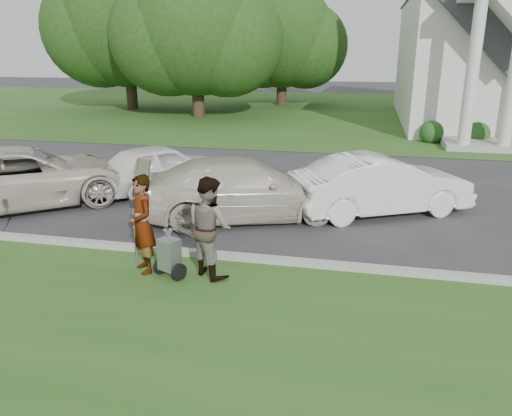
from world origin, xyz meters
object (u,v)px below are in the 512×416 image
(tree_back, at_px, (282,41))
(car_a, at_px, (26,177))
(car_d, at_px, (381,185))
(church, at_px, (493,15))
(striping_cart, at_px, (170,255))
(person_left, at_px, (142,225))
(person_right, at_px, (210,227))
(parking_meter_near, at_px, (134,224))
(car_b, at_px, (161,167))
(tree_left, at_px, (196,32))
(tree_far, at_px, (126,25))
(car_c, at_px, (244,189))

(tree_back, relative_size, car_a, 1.64)
(car_a, bearing_deg, tree_back, -46.13)
(car_d, bearing_deg, church, -45.32)
(striping_cart, distance_m, person_left, 0.79)
(person_right, height_order, parking_meter_near, person_right)
(tree_back, xyz_separation_m, car_d, (7.00, -25.59, -3.95))
(church, relative_size, car_b, 5.70)
(tree_left, bearing_deg, car_b, -75.06)
(church, relative_size, tree_far, 2.07)
(tree_far, xyz_separation_m, car_c, (13.58, -21.73, -4.92))
(person_left, relative_size, parking_meter_near, 1.35)
(tree_far, relative_size, tree_back, 1.21)
(tree_back, height_order, person_right, tree_back)
(church, relative_size, tree_back, 2.51)
(striping_cart, height_order, car_a, car_a)
(parking_meter_near, height_order, car_a, car_a)
(tree_back, distance_m, car_b, 25.04)
(person_right, bearing_deg, tree_far, -24.94)
(car_b, bearing_deg, car_c, -173.91)
(tree_far, distance_m, car_d, 27.15)
(person_left, bearing_deg, person_right, 52.94)
(parking_meter_near, distance_m, car_d, 6.61)
(parking_meter_near, bearing_deg, tree_far, 115.89)
(parking_meter_near, relative_size, car_a, 0.24)
(tree_left, bearing_deg, striping_cart, -72.59)
(car_d, bearing_deg, car_b, 54.87)
(church, height_order, tree_left, church)
(tree_left, relative_size, striping_cart, 8.79)
(tree_back, height_order, car_c, tree_back)
(tree_back, bearing_deg, car_a, -95.38)
(person_right, bearing_deg, car_d, -88.75)
(parking_meter_near, bearing_deg, church, 65.06)
(car_a, bearing_deg, tree_far, -22.01)
(person_right, bearing_deg, car_b, -22.51)
(car_b, distance_m, car_c, 3.71)
(tree_back, bearing_deg, person_right, -82.91)
(person_left, distance_m, parking_meter_near, 0.33)
(tree_left, relative_size, person_right, 5.48)
(person_left, bearing_deg, striping_cart, 33.65)
(tree_far, height_order, parking_meter_near, tree_far)
(tree_left, relative_size, parking_meter_near, 7.41)
(tree_back, relative_size, car_d, 2.04)
(church, height_order, person_right, church)
(striping_cart, bearing_deg, car_b, 138.54)
(church, xyz_separation_m, tree_back, (-13.01, 6.87, -1.21))
(striping_cart, bearing_deg, church, 91.43)
(tree_left, height_order, car_c, tree_left)
(parking_meter_near, distance_m, car_a, 5.69)
(person_left, bearing_deg, car_d, 93.04)
(striping_cart, distance_m, car_a, 6.59)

